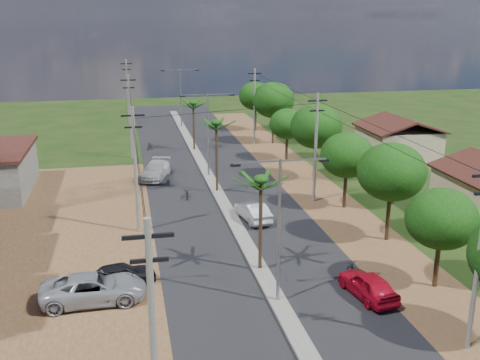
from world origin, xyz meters
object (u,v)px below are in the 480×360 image
(car_red_near, at_px, (368,285))
(car_parked_dark, at_px, (121,275))
(car_white_far, at_px, (155,171))
(moto_rider_east, at_px, (356,273))
(car_parked_silver, at_px, (94,289))
(car_silver_mid, at_px, (253,212))

(car_red_near, bearing_deg, car_parked_dark, -26.59)
(car_red_near, xyz_separation_m, car_white_far, (-10.00, 26.04, 0.04))
(car_white_far, xyz_separation_m, moto_rider_east, (10.20, -23.93, -0.30))
(car_white_far, height_order, car_parked_silver, car_parked_silver)
(car_parked_silver, height_order, moto_rider_east, car_parked_silver)
(car_red_near, xyz_separation_m, car_silver_mid, (-3.50, 12.97, -0.01))
(car_silver_mid, relative_size, car_parked_silver, 0.77)
(car_parked_silver, distance_m, moto_rider_east, 14.88)
(car_silver_mid, relative_size, car_parked_dark, 1.09)
(moto_rider_east, bearing_deg, car_white_far, -79.96)
(car_red_near, height_order, car_silver_mid, car_red_near)
(car_red_near, distance_m, car_parked_dark, 13.86)
(car_silver_mid, distance_m, moto_rider_east, 11.47)
(car_white_far, distance_m, moto_rider_east, 26.01)
(car_silver_mid, relative_size, car_white_far, 0.83)
(car_silver_mid, distance_m, car_parked_silver, 15.32)
(car_parked_silver, bearing_deg, car_white_far, -12.37)
(car_silver_mid, bearing_deg, car_white_far, -72.43)
(car_parked_dark, bearing_deg, car_white_far, -22.35)
(car_white_far, bearing_deg, car_silver_mid, -45.57)
(car_red_near, xyz_separation_m, moto_rider_east, (0.20, 2.11, -0.26))
(car_red_near, distance_m, car_parked_silver, 14.88)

